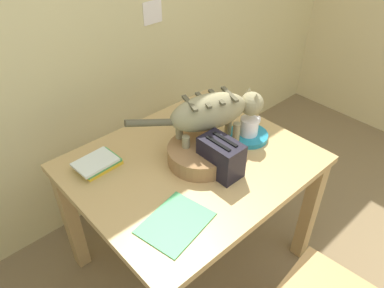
{
  "coord_description": "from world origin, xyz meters",
  "views": [
    {
      "loc": [
        -0.92,
        0.15,
        1.88
      ],
      "look_at": [
        0.0,
        1.16,
        0.85
      ],
      "focal_mm": 34.38,
      "sensor_mm": 36.0,
      "label": 1
    }
  ],
  "objects_px": {
    "saucer_bowl": "(248,136)",
    "book_stack": "(98,163)",
    "toaster": "(221,157)",
    "dining_table": "(192,175)",
    "cat": "(214,112)",
    "magazine": "(175,223)",
    "wicker_basket": "(200,154)",
    "coffee_mug": "(250,126)"
  },
  "relations": [
    {
      "from": "saucer_bowl",
      "to": "magazine",
      "type": "relative_size",
      "value": 0.75
    },
    {
      "from": "dining_table",
      "to": "book_stack",
      "type": "height_order",
      "value": "book_stack"
    },
    {
      "from": "cat",
      "to": "magazine",
      "type": "height_order",
      "value": "cat"
    },
    {
      "from": "coffee_mug",
      "to": "magazine",
      "type": "height_order",
      "value": "coffee_mug"
    },
    {
      "from": "coffee_mug",
      "to": "toaster",
      "type": "xyz_separation_m",
      "value": [
        -0.3,
        -0.09,
        0.01
      ]
    },
    {
      "from": "saucer_bowl",
      "to": "wicker_basket",
      "type": "relative_size",
      "value": 0.66
    },
    {
      "from": "toaster",
      "to": "saucer_bowl",
      "type": "bearing_deg",
      "value": 16.15
    },
    {
      "from": "dining_table",
      "to": "magazine",
      "type": "distance_m",
      "value": 0.41
    },
    {
      "from": "dining_table",
      "to": "coffee_mug",
      "type": "relative_size",
      "value": 8.06
    },
    {
      "from": "saucer_bowl",
      "to": "magazine",
      "type": "distance_m",
      "value": 0.68
    },
    {
      "from": "magazine",
      "to": "toaster",
      "type": "xyz_separation_m",
      "value": [
        0.35,
        0.1,
        0.08
      ]
    },
    {
      "from": "cat",
      "to": "toaster",
      "type": "height_order",
      "value": "cat"
    },
    {
      "from": "magazine",
      "to": "book_stack",
      "type": "relative_size",
      "value": 1.31
    },
    {
      "from": "book_stack",
      "to": "wicker_basket",
      "type": "relative_size",
      "value": 0.67
    },
    {
      "from": "coffee_mug",
      "to": "book_stack",
      "type": "distance_m",
      "value": 0.77
    },
    {
      "from": "saucer_bowl",
      "to": "book_stack",
      "type": "xyz_separation_m",
      "value": [
        -0.7,
        0.32,
        0.01
      ]
    },
    {
      "from": "toaster",
      "to": "wicker_basket",
      "type": "bearing_deg",
      "value": 97.87
    },
    {
      "from": "saucer_bowl",
      "to": "book_stack",
      "type": "relative_size",
      "value": 0.98
    },
    {
      "from": "dining_table",
      "to": "magazine",
      "type": "relative_size",
      "value": 4.01
    },
    {
      "from": "cat",
      "to": "magazine",
      "type": "xyz_separation_m",
      "value": [
        -0.46,
        -0.25,
        -0.21
      ]
    },
    {
      "from": "dining_table",
      "to": "coffee_mug",
      "type": "distance_m",
      "value": 0.39
    },
    {
      "from": "dining_table",
      "to": "wicker_basket",
      "type": "distance_m",
      "value": 0.14
    },
    {
      "from": "toaster",
      "to": "magazine",
      "type": "bearing_deg",
      "value": -164.44
    },
    {
      "from": "magazine",
      "to": "wicker_basket",
      "type": "distance_m",
      "value": 0.4
    },
    {
      "from": "coffee_mug",
      "to": "cat",
      "type": "bearing_deg",
      "value": 161.75
    },
    {
      "from": "dining_table",
      "to": "wicker_basket",
      "type": "height_order",
      "value": "wicker_basket"
    },
    {
      "from": "book_stack",
      "to": "wicker_basket",
      "type": "height_order",
      "value": "wicker_basket"
    },
    {
      "from": "cat",
      "to": "saucer_bowl",
      "type": "xyz_separation_m",
      "value": [
        0.19,
        -0.07,
        -0.2
      ]
    },
    {
      "from": "dining_table",
      "to": "magazine",
      "type": "height_order",
      "value": "magazine"
    },
    {
      "from": "cat",
      "to": "coffee_mug",
      "type": "height_order",
      "value": "cat"
    },
    {
      "from": "wicker_basket",
      "to": "toaster",
      "type": "xyz_separation_m",
      "value": [
        0.02,
        -0.12,
        0.04
      ]
    },
    {
      "from": "magazine",
      "to": "book_stack",
      "type": "height_order",
      "value": "book_stack"
    },
    {
      "from": "magazine",
      "to": "coffee_mug",
      "type": "bearing_deg",
      "value": 4.54
    },
    {
      "from": "dining_table",
      "to": "toaster",
      "type": "relative_size",
      "value": 5.53
    },
    {
      "from": "saucer_bowl",
      "to": "toaster",
      "type": "bearing_deg",
      "value": -163.85
    },
    {
      "from": "book_stack",
      "to": "wicker_basket",
      "type": "distance_m",
      "value": 0.48
    },
    {
      "from": "coffee_mug",
      "to": "toaster",
      "type": "bearing_deg",
      "value": -164.02
    },
    {
      "from": "saucer_bowl",
      "to": "coffee_mug",
      "type": "bearing_deg",
      "value": 0.0
    },
    {
      "from": "saucer_bowl",
      "to": "toaster",
      "type": "xyz_separation_m",
      "value": [
        -0.3,
        -0.09,
        0.07
      ]
    },
    {
      "from": "dining_table",
      "to": "cat",
      "type": "bearing_deg",
      "value": 2.67
    },
    {
      "from": "dining_table",
      "to": "wicker_basket",
      "type": "xyz_separation_m",
      "value": [
        0.03,
        -0.03,
        0.14
      ]
    },
    {
      "from": "saucer_bowl",
      "to": "wicker_basket",
      "type": "bearing_deg",
      "value": 174.66
    }
  ]
}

